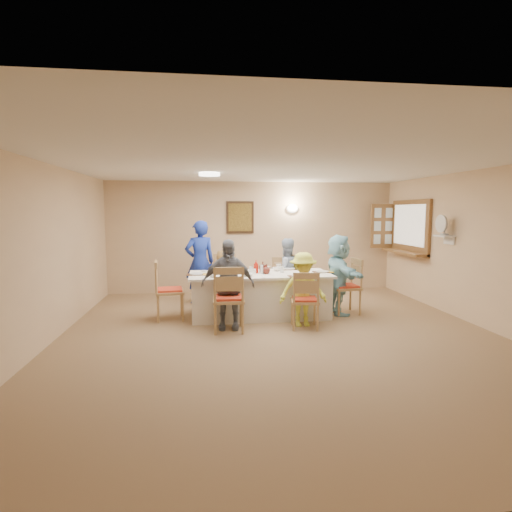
{
  "coord_description": "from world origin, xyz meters",
  "views": [
    {
      "loc": [
        -1.09,
        -5.55,
        1.84
      ],
      "look_at": [
        -0.2,
        1.4,
        1.05
      ],
      "focal_mm": 28.0,
      "sensor_mm": 36.0,
      "label": 1
    }
  ],
  "objects": [
    {
      "name": "ground",
      "position": [
        0.0,
        0.0,
        0.0
      ],
      "size": [
        7.0,
        7.0,
        0.0
      ],
      "primitive_type": "plane",
      "color": "#947953"
    },
    {
      "name": "room_walls",
      "position": [
        0.0,
        0.0,
        1.51
      ],
      "size": [
        7.0,
        7.0,
        7.0
      ],
      "color": "#CFAD88",
      "rests_on": "ground"
    },
    {
      "name": "wall_picture",
      "position": [
        -0.3,
        3.46,
        1.7
      ],
      "size": [
        0.62,
        0.05,
        0.72
      ],
      "color": "#3E2815",
      "rests_on": "room_walls"
    },
    {
      "name": "wall_sconce",
      "position": [
        0.9,
        3.44,
        1.9
      ],
      "size": [
        0.26,
        0.09,
        0.18
      ],
      "primitive_type": "ellipsoid",
      "color": "white",
      "rests_on": "room_walls"
    },
    {
      "name": "ceiling_light",
      "position": [
        -1.0,
        1.5,
        2.47
      ],
      "size": [
        0.36,
        0.36,
        0.05
      ],
      "primitive_type": "cylinder",
      "color": "white",
      "rests_on": "room_walls"
    },
    {
      "name": "serving_hatch",
      "position": [
        3.21,
        2.4,
        1.5
      ],
      "size": [
        0.06,
        1.5,
        1.15
      ],
      "primitive_type": "cube",
      "color": "brown",
      "rests_on": "room_walls"
    },
    {
      "name": "hatch_sill",
      "position": [
        3.09,
        2.4,
        0.97
      ],
      "size": [
        0.3,
        1.5,
        0.05
      ],
      "primitive_type": "cube",
      "color": "brown",
      "rests_on": "room_walls"
    },
    {
      "name": "shutter_door",
      "position": [
        2.95,
        3.16,
        1.5
      ],
      "size": [
        0.55,
        0.04,
        1.0
      ],
      "primitive_type": "cube",
      "color": "brown",
      "rests_on": "room_walls"
    },
    {
      "name": "fan_shelf",
      "position": [
        3.13,
        1.05,
        1.4
      ],
      "size": [
        0.22,
        0.36,
        0.03
      ],
      "primitive_type": "cube",
      "color": "white",
      "rests_on": "room_walls"
    },
    {
      "name": "desk_fan",
      "position": [
        3.1,
        1.05,
        1.55
      ],
      "size": [
        0.3,
        0.3,
        0.28
      ],
      "primitive_type": null,
      "color": "#A5A5A8",
      "rests_on": "fan_shelf"
    },
    {
      "name": "dining_table",
      "position": [
        -0.15,
        1.26,
        0.38
      ],
      "size": [
        2.44,
        1.03,
        0.76
      ],
      "primitive_type": "cube",
      "color": "white",
      "rests_on": "ground"
    },
    {
      "name": "chair_back_left",
      "position": [
        -0.75,
        2.06,
        0.51
      ],
      "size": [
        0.55,
        0.55,
        1.01
      ],
      "primitive_type": null,
      "rotation": [
        0.0,
        0.0,
        -0.15
      ],
      "color": "tan",
      "rests_on": "ground"
    },
    {
      "name": "chair_back_right",
      "position": [
        0.45,
        2.06,
        0.47
      ],
      "size": [
        0.48,
        0.48,
        0.93
      ],
      "primitive_type": null,
      "rotation": [
        0.0,
        0.0,
        0.08
      ],
      "color": "tan",
      "rests_on": "ground"
    },
    {
      "name": "chair_front_left",
      "position": [
        -0.75,
        0.46,
        0.52
      ],
      "size": [
        0.5,
        0.5,
        1.03
      ],
      "primitive_type": null,
      "rotation": [
        0.0,
        0.0,
        3.12
      ],
      "color": "tan",
      "rests_on": "ground"
    },
    {
      "name": "chair_front_right",
      "position": [
        0.45,
        0.46,
        0.46
      ],
      "size": [
        0.5,
        0.5,
        0.92
      ],
      "primitive_type": null,
      "rotation": [
        0.0,
        0.0,
        2.99
      ],
      "color": "tan",
      "rests_on": "ground"
    },
    {
      "name": "chair_left_end",
      "position": [
        -1.7,
        1.26,
        0.51
      ],
      "size": [
        0.54,
        0.54,
        1.02
      ],
      "primitive_type": null,
      "rotation": [
        0.0,
        0.0,
        1.68
      ],
      "color": "tan",
      "rests_on": "ground"
    },
    {
      "name": "chair_right_end",
      "position": [
        1.4,
        1.26,
        0.5
      ],
      "size": [
        0.51,
        0.51,
        1.0
      ],
      "primitive_type": null,
      "rotation": [
        0.0,
        0.0,
        -1.5
      ],
      "color": "tan",
      "rests_on": "ground"
    },
    {
      "name": "diner_back_left",
      "position": [
        -0.75,
        1.94,
        0.56
      ],
      "size": [
        0.55,
        0.36,
        1.13
      ],
      "primitive_type": "imported",
      "rotation": [
        0.0,
        0.0,
        3.14
      ],
      "color": "brown",
      "rests_on": "ground"
    },
    {
      "name": "diner_back_right",
      "position": [
        0.45,
        1.94,
        0.66
      ],
      "size": [
        0.84,
        0.75,
        1.32
      ],
      "primitive_type": "imported",
      "rotation": [
        0.0,
        0.0,
        3.34
      ],
      "color": "#97A9C3",
      "rests_on": "ground"
    },
    {
      "name": "diner_front_left",
      "position": [
        -0.75,
        0.58,
        0.71
      ],
      "size": [
        0.9,
        0.52,
        1.41
      ],
      "primitive_type": "imported",
      "rotation": [
        0.0,
        0.0,
        -0.11
      ],
      "color": "slate",
      "rests_on": "ground"
    },
    {
      "name": "diner_front_right",
      "position": [
        0.45,
        0.58,
        0.59
      ],
      "size": [
        0.77,
        0.45,
        1.19
      ],
      "primitive_type": "imported",
      "rotation": [
        0.0,
        0.0,
        0.01
      ],
      "color": "#F2FD50",
      "rests_on": "ground"
    },
    {
      "name": "diner_right_end",
      "position": [
        1.27,
        1.26,
        0.71
      ],
      "size": [
        1.34,
        0.48,
        1.43
      ],
      "primitive_type": "imported",
      "rotation": [
        0.0,
        0.0,
        1.59
      ],
      "color": "#A2E3F3",
      "rests_on": "ground"
    },
    {
      "name": "caregiver",
      "position": [
        -1.2,
        2.41,
        0.83
      ],
      "size": [
        0.82,
        0.72,
        1.66
      ],
      "primitive_type": "imported",
      "rotation": [
        0.0,
        0.0,
        3.43
      ],
      "color": "#1B329D",
      "rests_on": "ground"
    },
    {
      "name": "placemat_fl",
      "position": [
        -0.75,
        0.84,
        0.76
      ],
      "size": [
        0.33,
        0.24,
        0.01
      ],
      "primitive_type": "cube",
      "color": "#472B19",
      "rests_on": "dining_table"
    },
    {
      "name": "plate_fl",
      "position": [
        -0.75,
        0.84,
        0.77
      ],
      "size": [
        0.25,
        0.25,
        0.02
      ],
      "primitive_type": "cylinder",
      "color": "white",
      "rests_on": "dining_table"
    },
    {
      "name": "napkin_fl",
      "position": [
        -0.57,
        0.79,
        0.77
      ],
      "size": [
        0.14,
        0.14,
        0.01
      ],
      "primitive_type": "cube",
      "color": "yellow",
      "rests_on": "dining_table"
    },
    {
      "name": "placemat_fr",
      "position": [
        0.45,
        0.84,
        0.76
      ],
      "size": [
        0.35,
        0.26,
        0.01
      ],
      "primitive_type": "cube",
      "color": "#472B19",
      "rests_on": "dining_table"
    },
    {
      "name": "plate_fr",
      "position": [
        0.45,
        0.84,
        0.77
      ],
      "size": [
        0.26,
        0.26,
        0.02
      ],
      "primitive_type": "cylinder",
      "color": "white",
      "rests_on": "dining_table"
    },
    {
      "name": "napkin_fr",
      "position": [
        0.63,
        0.79,
        0.77
      ],
      "size": [
        0.15,
        0.15,
        0.01
      ],
      "primitive_type": "cube",
      "color": "yellow",
      "rests_on": "dining_table"
    },
    {
      "name": "placemat_bl",
      "position": [
        -0.75,
        1.68,
        0.76
      ],
      "size": [
        0.34,
        0.25,
        0.01
      ],
      "primitive_type": "cube",
      "color": "#472B19",
      "rests_on": "dining_table"
    },
    {
      "name": "plate_bl",
      "position": [
        -0.75,
        1.68,
        0.77
      ],
      "size": [
        0.24,
        0.24,
        0.01
      ],
      "primitive_type": "cylinder",
      "color": "white",
      "rests_on": "dining_table"
    },
    {
      "name": "napkin_bl",
      "position": [
        -0.57,
        1.63,
        0.77
      ],
      "size": [
        0.13,
        0.13,
        0.01
      ],
      "primitive_type": "cube",
      "color": "yellow",
      "rests_on": "dining_table"
    },
    {
      "name": "placemat_br",
      "position": [
        0.45,
        1.68,
        0.76
      ],
      "size": [
        0.36,
        0.27,
        0.01
      ],
      "primitive_type": "cube",
      "color": "#472B19",
      "rests_on": "dining_table"
    },
    {
      "name": "plate_br",
      "position": [
        0.45,
        1.68,
        0.77
      ],
      "size": [
        0.24,
        0.24,
        0.02
      ],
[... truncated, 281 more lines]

